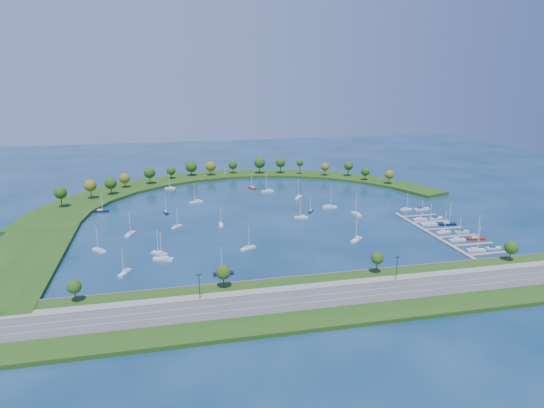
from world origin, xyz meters
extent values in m
plane|color=#082D46|center=(0.00, 0.00, 0.00)|extent=(700.00, 700.00, 0.00)
cube|color=#1E4D14|center=(0.00, -124.00, 0.80)|extent=(420.00, 42.00, 1.60)
cube|color=#474442|center=(0.00, -102.50, 0.90)|extent=(420.00, 1.20, 1.80)
cube|color=#515154|center=(0.00, -124.00, 1.66)|extent=(420.00, 16.00, 0.12)
cube|color=gray|center=(0.00, -113.00, 1.66)|extent=(420.00, 5.00, 0.12)
cube|color=silver|center=(0.00, -126.50, 1.73)|extent=(420.00, 0.15, 0.02)
cube|color=silver|center=(0.00, -121.50, 1.73)|extent=(420.00, 0.15, 0.02)
cylinder|color=#382314|center=(-95.00, -107.00, 4.05)|extent=(0.56, 0.56, 4.90)
sphere|color=#244B12|center=(-95.00, -107.00, 7.54)|extent=(5.20, 5.20, 5.20)
cylinder|color=#382314|center=(-40.00, -107.00, 4.22)|extent=(0.56, 0.56, 5.25)
sphere|color=#244B12|center=(-40.00, -107.00, 8.05)|extent=(6.00, 6.00, 6.00)
cylinder|color=#382314|center=(25.00, -107.00, 4.40)|extent=(0.56, 0.56, 5.60)
sphere|color=#244B12|center=(25.00, -107.00, 8.24)|extent=(5.20, 5.20, 5.20)
cylinder|color=#382314|center=(90.00, -107.00, 4.05)|extent=(0.56, 0.56, 4.90)
sphere|color=#244B12|center=(90.00, -107.00, 7.70)|extent=(6.00, 6.00, 6.00)
cylinder|color=black|center=(-50.00, -115.00, 6.60)|extent=(0.24, 0.24, 10.00)
cylinder|color=black|center=(30.00, -115.00, 6.60)|extent=(0.24, 0.24, 10.00)
cube|color=#1E4D14|center=(-126.75, 7.81, 1.00)|extent=(43.73, 48.72, 2.00)
cube|color=#1E4D14|center=(-118.83, 37.57, 1.00)|extent=(50.23, 54.30, 2.00)
cube|color=#1E4D14|center=(-104.03, 64.58, 1.00)|extent=(54.07, 56.09, 2.00)
cube|color=#1E4D14|center=(-83.21, 87.27, 1.00)|extent=(55.20, 54.07, 2.00)
cube|color=#1E4D14|center=(-57.57, 104.32, 1.00)|extent=(53.65, 48.47, 2.00)
cube|color=#1E4D14|center=(-28.60, 114.76, 1.00)|extent=(49.62, 39.75, 2.00)
cube|color=#1E4D14|center=(2.03, 117.98, 1.00)|extent=(44.32, 29.96, 2.00)
cube|color=#1E4D14|center=(32.54, 113.79, 1.00)|extent=(49.49, 38.05, 2.00)
cube|color=#1E4D14|center=(61.17, 102.44, 1.00)|extent=(51.13, 44.12, 2.00)
cube|color=#1E4D14|center=(86.25, 84.58, 1.00)|extent=(49.19, 47.96, 2.00)
cube|color=#1E4D14|center=(106.34, 61.24, 1.00)|extent=(43.90, 49.49, 2.00)
cube|color=#1E4D14|center=(120.28, 33.78, 1.00)|extent=(35.67, 48.74, 2.00)
cube|color=#1E4D14|center=(-126.75, -47.59, 0.95)|extent=(36.00, 130.81, 1.90)
cylinder|color=#382314|center=(-124.81, 33.15, 6.04)|extent=(0.56, 0.56, 8.09)
sphere|color=#244B12|center=(-124.81, 33.15, 11.63)|extent=(7.73, 7.73, 7.73)
cylinder|color=#382314|center=(-109.65, 52.25, 5.84)|extent=(0.56, 0.56, 7.69)
sphere|color=#6E6518|center=(-109.65, 52.25, 11.32)|extent=(8.16, 8.16, 8.16)
cylinder|color=#382314|center=(-97.43, 61.85, 5.29)|extent=(0.56, 0.56, 6.59)
sphere|color=#244B12|center=(-97.43, 61.85, 10.25)|extent=(8.29, 8.29, 8.29)
cylinder|color=#382314|center=(-89.73, 82.45, 4.74)|extent=(0.56, 0.56, 5.48)
sphere|color=#6E6518|center=(-89.73, 82.45, 9.03)|extent=(7.73, 7.73, 7.73)
cylinder|color=#382314|center=(-71.65, 90.62, 5.61)|extent=(0.56, 0.56, 7.23)
sphere|color=#244B12|center=(-71.65, 90.62, 10.97)|extent=(8.68, 8.68, 8.68)
cylinder|color=#382314|center=(-55.37, 107.65, 4.50)|extent=(0.56, 0.56, 5.00)
sphere|color=#244B12|center=(-55.37, 107.65, 8.44)|extent=(7.21, 7.21, 7.21)
cylinder|color=#382314|center=(-38.55, 115.70, 4.86)|extent=(0.56, 0.56, 5.72)
sphere|color=#244B12|center=(-38.55, 115.70, 9.57)|extent=(9.27, 9.27, 9.27)
cylinder|color=#382314|center=(-22.70, 113.77, 5.01)|extent=(0.56, 0.56, 6.01)
sphere|color=#6E6518|center=(-22.70, 113.77, 9.73)|extent=(8.57, 8.57, 8.57)
cylinder|color=#382314|center=(-3.49, 117.98, 4.96)|extent=(0.56, 0.56, 5.93)
sphere|color=#244B12|center=(-3.49, 117.98, 9.41)|extent=(7.44, 7.44, 7.44)
cylinder|color=#382314|center=(18.56, 112.25, 5.71)|extent=(0.56, 0.56, 7.42)
sphere|color=#244B12|center=(18.56, 112.25, 11.29)|extent=(9.31, 9.31, 9.31)
cylinder|color=#382314|center=(36.13, 109.14, 5.81)|extent=(0.56, 0.56, 7.63)
sphere|color=#244B12|center=(36.13, 109.14, 11.23)|extent=(8.01, 8.01, 8.01)
cylinder|color=#382314|center=(50.93, 101.56, 6.35)|extent=(0.56, 0.56, 8.70)
sphere|color=#244B12|center=(50.93, 101.56, 11.84)|extent=(5.72, 5.72, 5.72)
cylinder|color=#382314|center=(69.64, 91.11, 5.13)|extent=(0.56, 0.56, 6.26)
sphere|color=#6E6518|center=(69.64, 91.11, 9.64)|extent=(6.86, 6.86, 6.86)
cylinder|color=#382314|center=(88.02, 85.28, 5.58)|extent=(0.56, 0.56, 7.16)
sphere|color=#244B12|center=(88.02, 85.28, 10.62)|extent=(7.29, 7.29, 7.29)
cylinder|color=#382314|center=(95.06, 66.91, 4.82)|extent=(0.56, 0.56, 5.65)
sphere|color=#244B12|center=(95.06, 66.91, 9.00)|extent=(6.74, 6.74, 6.74)
cylinder|color=#382314|center=(107.52, 50.22, 5.05)|extent=(0.56, 0.56, 6.11)
sphere|color=#6E6518|center=(107.52, 50.22, 9.50)|extent=(6.98, 6.98, 6.98)
cylinder|color=gray|center=(-10.29, 116.35, 4.00)|extent=(2.20, 2.20, 4.00)
cylinder|color=gray|center=(-10.29, 116.35, 6.15)|extent=(2.60, 2.60, 0.30)
cube|color=gray|center=(78.00, -61.00, 0.35)|extent=(2.20, 82.00, 0.40)
cube|color=gray|center=(90.10, -94.00, 0.35)|extent=(22.00, 2.00, 0.40)
cylinder|color=#382314|center=(101.00, -94.00, 0.60)|extent=(0.36, 0.36, 1.60)
cube|color=gray|center=(90.10, -80.80, 0.35)|extent=(22.00, 2.00, 0.40)
cylinder|color=#382314|center=(101.00, -80.80, 0.60)|extent=(0.36, 0.36, 1.60)
cube|color=gray|center=(90.10, -67.60, 0.35)|extent=(22.00, 2.00, 0.40)
cylinder|color=#382314|center=(101.00, -67.60, 0.60)|extent=(0.36, 0.36, 1.60)
cube|color=gray|center=(90.10, -54.40, 0.35)|extent=(22.00, 2.00, 0.40)
cylinder|color=#382314|center=(101.00, -54.40, 0.60)|extent=(0.36, 0.36, 1.60)
cube|color=gray|center=(90.10, -41.20, 0.35)|extent=(22.00, 2.00, 0.40)
cylinder|color=#382314|center=(101.00, -41.20, 0.60)|extent=(0.36, 0.36, 1.60)
cube|color=gray|center=(90.10, -28.00, 0.35)|extent=(22.00, 2.00, 0.40)
cylinder|color=#382314|center=(101.00, -28.00, 0.60)|extent=(0.36, 0.36, 1.60)
cube|color=silver|center=(-63.14, -67.44, 0.56)|extent=(9.67, 5.59, 1.12)
cube|color=silver|center=(-62.26, -67.76, 1.51)|extent=(3.69, 2.82, 0.78)
cylinder|color=silver|center=(-63.85, -67.19, 7.42)|extent=(0.32, 0.32, 12.60)
cube|color=silver|center=(-55.25, -18.40, 0.45)|extent=(6.57, 6.94, 0.90)
cube|color=silver|center=(-55.75, -18.95, 1.21)|extent=(2.84, 2.92, 0.63)
cylinder|color=silver|center=(-54.85, -17.95, 5.94)|extent=(0.32, 0.32, 10.08)
cube|color=silver|center=(-30.60, -20.45, 0.46)|extent=(2.74, 7.77, 0.92)
cube|color=silver|center=(-30.53, -19.69, 1.24)|extent=(1.70, 2.78, 0.64)
cylinder|color=silver|center=(-30.65, -21.06, 6.06)|extent=(0.32, 0.32, 10.30)
cube|color=silver|center=(-40.93, 34.24, 0.55)|extent=(9.43, 5.34, 1.09)
cube|color=silver|center=(-40.07, 34.53, 1.47)|extent=(3.59, 2.71, 0.76)
cylinder|color=silver|center=(-41.62, 34.00, 7.23)|extent=(0.32, 0.32, 12.28)
cube|color=silver|center=(34.64, -62.04, 0.55)|extent=(8.33, 8.17, 1.09)
cube|color=silver|center=(35.30, -61.41, 1.48)|extent=(3.54, 3.50, 0.77)
cylinder|color=silver|center=(34.12, -62.55, 7.25)|extent=(0.32, 0.32, 12.31)
cube|color=silver|center=(29.85, 30.61, 0.55)|extent=(7.41, 8.98, 1.10)
cube|color=silver|center=(30.38, 31.36, 1.49)|extent=(3.33, 3.66, 0.77)
cylinder|color=silver|center=(29.42, 30.01, 7.30)|extent=(0.32, 0.32, 12.40)
cube|color=silver|center=(-80.19, -26.42, 0.52)|extent=(5.50, 8.86, 1.03)
cube|color=silver|center=(-80.52, -27.21, 1.39)|extent=(2.70, 3.42, 0.72)
cylinder|color=silver|center=(-79.93, -25.78, 6.83)|extent=(0.32, 0.32, 11.60)
cube|color=silver|center=(-64.92, -59.39, 0.50)|extent=(7.93, 7.20, 1.01)
cube|color=silver|center=(-64.27, -59.93, 1.36)|extent=(3.31, 3.15, 0.70)
cylinder|color=silver|center=(-65.43, -58.95, 6.67)|extent=(0.32, 0.32, 11.32)
cube|color=silver|center=(-22.27, -61.81, 0.50)|extent=(8.42, 6.09, 1.00)
cube|color=silver|center=(-23.00, -62.21, 1.35)|extent=(3.34, 2.85, 0.70)
cylinder|color=silver|center=(-21.69, -61.48, 6.63)|extent=(0.32, 0.32, 11.25)
cube|color=silver|center=(12.55, 53.77, 0.55)|extent=(9.32, 3.20, 1.10)
cube|color=silver|center=(13.46, 53.83, 1.48)|extent=(3.33, 2.02, 0.77)
cylinder|color=silver|center=(11.82, 53.72, 7.28)|extent=(0.32, 0.32, 12.37)
cube|color=silver|center=(42.49, 2.20, 0.56)|extent=(9.62, 3.66, 1.13)
cube|color=silver|center=(41.56, 2.30, 1.52)|extent=(3.47, 2.19, 0.79)
cylinder|color=silver|center=(43.24, 2.11, 7.46)|extent=(0.32, 0.32, 12.67)
cube|color=silver|center=(-93.44, -49.09, 0.51)|extent=(7.43, 7.99, 1.02)
cube|color=silver|center=(-92.87, -49.73, 1.38)|extent=(3.23, 3.35, 0.72)
cylinder|color=silver|center=(-93.89, -48.58, 6.78)|extent=(0.32, 0.32, 11.52)
cube|color=silver|center=(53.01, -17.33, 0.55)|extent=(3.60, 9.48, 1.11)
cube|color=silver|center=(53.11, -18.25, 1.50)|extent=(2.16, 3.42, 0.78)
cylinder|color=silver|center=(52.92, -16.60, 7.35)|extent=(0.32, 0.32, 12.48)
cube|color=silver|center=(-79.50, -80.11, 0.49)|extent=(5.49, 8.44, 0.99)
cube|color=silver|center=(-79.16, -79.36, 1.33)|extent=(2.66, 3.29, 0.69)
cylinder|color=silver|center=(-79.78, -80.71, 6.53)|extent=(0.32, 0.32, 11.10)
cube|color=#0A1342|center=(-60.98, 12.10, 0.43)|extent=(3.44, 7.39, 0.86)
cube|color=silver|center=(-61.13, 12.80, 1.16)|extent=(1.89, 2.73, 0.60)
cylinder|color=silver|center=(-60.86, 11.54, 5.67)|extent=(0.32, 0.32, 9.63)
cube|color=maroon|center=(3.55, 66.23, 0.49)|extent=(5.38, 8.37, 0.98)
cube|color=silver|center=(3.88, 65.49, 1.32)|extent=(2.61, 3.25, 0.68)
cylinder|color=silver|center=(3.29, 66.83, 6.48)|extent=(0.32, 0.32, 11.00)
cube|color=#0A1342|center=(27.56, -4.90, 0.39)|extent=(4.60, 6.62, 0.78)
cube|color=silver|center=(27.86, -4.32, 1.05)|extent=(2.18, 2.61, 0.55)
cylinder|color=silver|center=(27.32, -5.36, 5.18)|extent=(0.32, 0.32, 8.79)
cube|color=#0A1342|center=(-38.05, -90.00, 0.52)|extent=(8.64, 2.53, 1.03)
cube|color=silver|center=(-37.19, -89.99, 1.39)|extent=(3.04, 1.73, 0.72)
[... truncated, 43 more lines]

